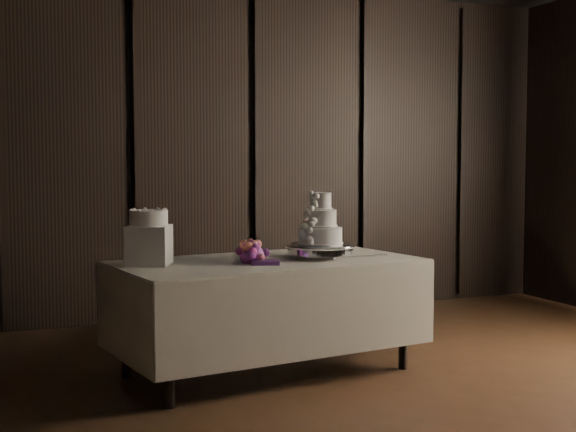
% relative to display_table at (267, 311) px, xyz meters
% --- Properties ---
extents(room, '(6.08, 7.08, 3.08)m').
position_rel_display_table_xyz_m(room, '(0.63, -1.50, 1.08)').
color(room, black).
rests_on(room, ground).
extents(display_table, '(2.13, 1.34, 0.76)m').
position_rel_display_table_xyz_m(display_table, '(0.00, 0.00, 0.00)').
color(display_table, beige).
rests_on(display_table, ground).
extents(cake_stand, '(0.51, 0.51, 0.09)m').
position_rel_display_table_xyz_m(cake_stand, '(0.38, -0.02, 0.39)').
color(cake_stand, silver).
rests_on(cake_stand, display_table).
extents(wedding_cake, '(0.34, 0.30, 0.35)m').
position_rel_display_table_xyz_m(wedding_cake, '(0.35, -0.03, 0.57)').
color(wedding_cake, white).
rests_on(wedding_cake, cake_stand).
extents(bouquet, '(0.39, 0.46, 0.19)m').
position_rel_display_table_xyz_m(bouquet, '(-0.14, -0.09, 0.41)').
color(bouquet, '#C5596E').
rests_on(bouquet, display_table).
extents(box_pedestal, '(0.34, 0.34, 0.25)m').
position_rel_display_table_xyz_m(box_pedestal, '(-0.78, 0.06, 0.47)').
color(box_pedestal, white).
rests_on(box_pedestal, display_table).
extents(small_cake, '(0.31, 0.31, 0.10)m').
position_rel_display_table_xyz_m(small_cake, '(-0.78, 0.06, 0.64)').
color(small_cake, white).
rests_on(small_cake, box_pedestal).
extents(cake_knife, '(0.37, 0.07, 0.01)m').
position_rel_display_table_xyz_m(cake_knife, '(0.61, -0.08, 0.35)').
color(cake_knife, silver).
rests_on(cake_knife, display_table).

